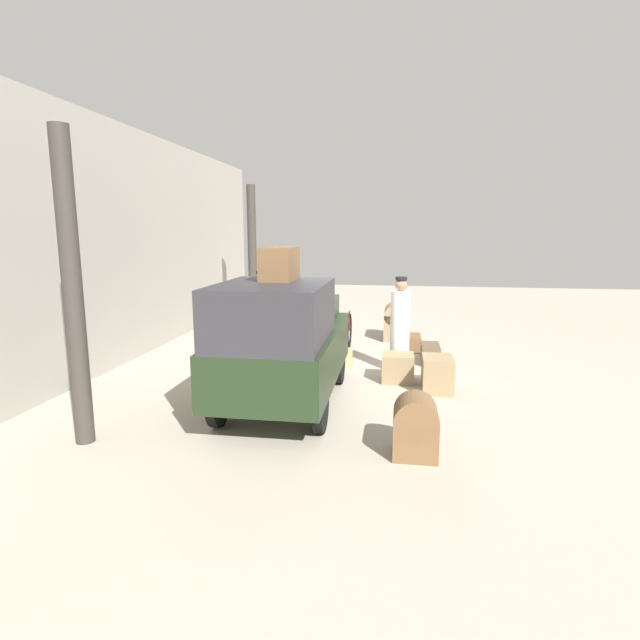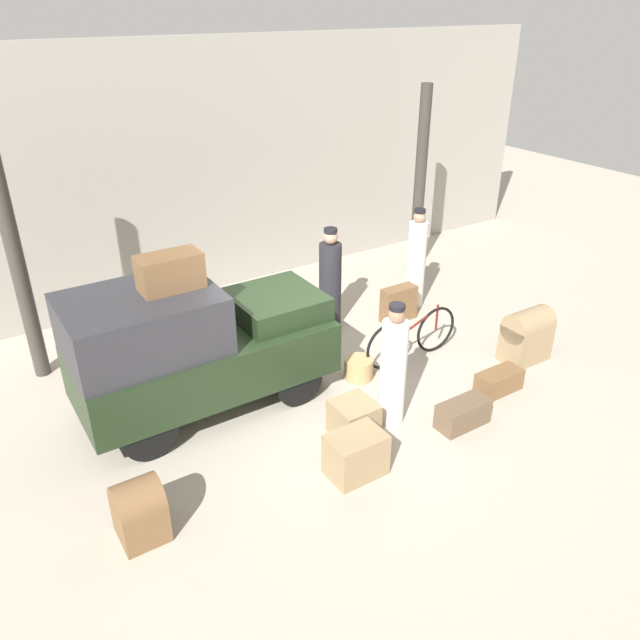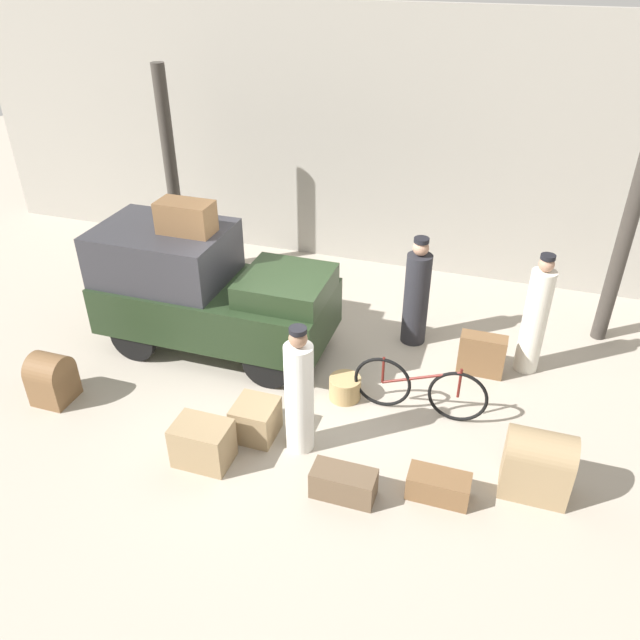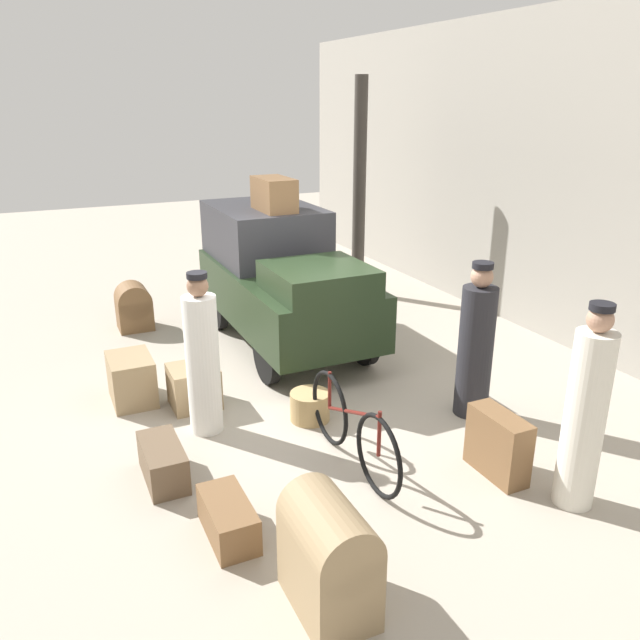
{
  "view_description": "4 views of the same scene",
  "coord_description": "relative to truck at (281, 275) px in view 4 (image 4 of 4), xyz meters",
  "views": [
    {
      "loc": [
        -8.45,
        -1.12,
        2.51
      ],
      "look_at": [
        0.2,
        0.2,
        0.95
      ],
      "focal_mm": 28.0,
      "sensor_mm": 36.0,
      "label": 1
    },
    {
      "loc": [
        -4.08,
        -6.42,
        5.05
      ],
      "look_at": [
        0.2,
        0.2,
        0.95
      ],
      "focal_mm": 35.0,
      "sensor_mm": 36.0,
      "label": 2
    },
    {
      "loc": [
        2.41,
        -6.59,
        5.38
      ],
      "look_at": [
        0.2,
        0.2,
        0.95
      ],
      "focal_mm": 35.0,
      "sensor_mm": 36.0,
      "label": 3
    },
    {
      "loc": [
        6.2,
        -2.59,
        3.32
      ],
      "look_at": [
        0.2,
        0.2,
        0.95
      ],
      "focal_mm": 35.0,
      "sensor_mm": 36.0,
      "label": 4
    }
  ],
  "objects": [
    {
      "name": "porter_lifting_near_truck",
      "position": [
        4.61,
        0.88,
        -0.14
      ],
      "size": [
        0.34,
        0.34,
        1.82
      ],
      "color": "silver",
      "rests_on": "ground"
    },
    {
      "name": "suitcase_black_upright",
      "position": [
        3.78,
        -1.96,
        -0.83
      ],
      "size": [
        0.69,
        0.33,
        0.31
      ],
      "color": "brown",
      "rests_on": "ground"
    },
    {
      "name": "suitcase_tan_flat",
      "position": [
        3.99,
        0.56,
        -0.68
      ],
      "size": [
        0.64,
        0.26,
        0.61
      ],
      "color": "brown",
      "rests_on": "ground"
    },
    {
      "name": "station_building_facade",
      "position": [
        1.64,
        3.63,
        1.27
      ],
      "size": [
        16.0,
        0.15,
        4.5
      ],
      "color": "gray",
      "rests_on": "ground"
    },
    {
      "name": "suitcase_small_leather",
      "position": [
        4.78,
        -1.55,
        -0.54
      ],
      "size": [
        0.73,
        0.47,
        0.85
      ],
      "color": "#937A56",
      "rests_on": "ground"
    },
    {
      "name": "ground_plane",
      "position": [
        1.64,
        -0.45,
        -0.98
      ],
      "size": [
        30.0,
        30.0,
        0.0
      ],
      "primitive_type": "plane",
      "color": "#A89E8E"
    },
    {
      "name": "wicker_basket",
      "position": [
        2.3,
        -0.58,
        -0.83
      ],
      "size": [
        0.43,
        0.43,
        0.32
      ],
      "color": "tan",
      "rests_on": "ground"
    },
    {
      "name": "truck",
      "position": [
        0.0,
        0.0,
        0.0
      ],
      "size": [
        3.4,
        1.51,
        1.85
      ],
      "color": "black",
      "rests_on": "ground"
    },
    {
      "name": "trunk_wicker_pale",
      "position": [
        1.04,
        -2.26,
        -0.71
      ],
      "size": [
        0.67,
        0.47,
        0.54
      ],
      "color": "#937A56",
      "rests_on": "ground"
    },
    {
      "name": "porter_standing_middle",
      "position": [
        2.91,
        1.1,
        -0.19
      ],
      "size": [
        0.38,
        0.38,
        1.73
      ],
      "color": "#232328",
      "rests_on": "ground"
    },
    {
      "name": "bicycle",
      "position": [
        3.3,
        -0.59,
        -0.59
      ],
      "size": [
        1.74,
        0.04,
        0.81
      ],
      "color": "black",
      "rests_on": "ground"
    },
    {
      "name": "trunk_barrel_dark",
      "position": [
        -1.41,
        -1.83,
        -0.64
      ],
      "size": [
        0.48,
        0.5,
        0.71
      ],
      "color": "brown",
      "rests_on": "ground"
    },
    {
      "name": "porter_with_bicycle",
      "position": [
        2.04,
        -1.66,
        -0.19
      ],
      "size": [
        0.34,
        0.34,
        1.72
      ],
      "color": "white",
      "rests_on": "ground"
    },
    {
      "name": "canopy_pillar_left",
      "position": [
        -1.62,
        2.1,
        0.85
      ],
      "size": [
        0.22,
        0.22,
        3.67
      ],
      "color": "#38332D",
      "rests_on": "ground"
    },
    {
      "name": "trunk_large_brown",
      "position": [
        1.45,
        -1.64,
        -0.75
      ],
      "size": [
        0.51,
        0.53,
        0.47
      ],
      "color": "#937A56",
      "rests_on": "ground"
    },
    {
      "name": "trunk_on_truck_roof",
      "position": [
        -0.18,
        -0.0,
        1.09
      ],
      "size": [
        0.77,
        0.42,
        0.44
      ],
      "color": "brown",
      "rests_on": "truck"
    },
    {
      "name": "trunk_umber_medium",
      "position": [
        2.77,
        -2.26,
        -0.81
      ],
      "size": [
        0.72,
        0.34,
        0.35
      ],
      "color": "brown",
      "rests_on": "ground"
    }
  ]
}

